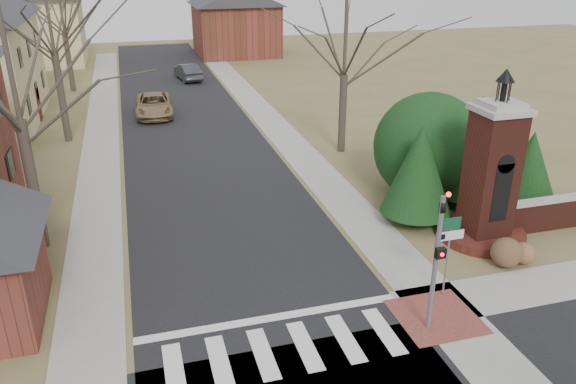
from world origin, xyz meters
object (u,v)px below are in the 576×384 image
object	(u,v)px
traffic_signal_pole	(438,251)
pickup_truck	(154,105)
sign_post	(449,241)
distant_car	(188,72)
brick_gate_monument	(489,186)

from	to	relation	value
traffic_signal_pole	pickup_truck	bearing A→B (deg)	103.52
sign_post	pickup_truck	bearing A→B (deg)	107.13
traffic_signal_pole	pickup_truck	world-z (taller)	traffic_signal_pole
traffic_signal_pole	distant_car	xyz separation A→B (m)	(-2.70, 36.02, -1.90)
sign_post	distant_car	xyz separation A→B (m)	(-3.99, 34.61, -1.26)
pickup_truck	distant_car	world-z (taller)	pickup_truck
traffic_signal_pole	distant_car	size ratio (longest dim) A/B	1.08
brick_gate_monument	distant_car	xyz separation A→B (m)	(-7.40, 31.60, -1.48)
pickup_truck	distant_car	distance (m)	11.02
traffic_signal_pole	sign_post	bearing A→B (deg)	47.57
brick_gate_monument	sign_post	bearing A→B (deg)	-138.58
sign_post	pickup_truck	xyz separation A→B (m)	(-7.44, 24.14, -1.25)
sign_post	pickup_truck	size ratio (longest dim) A/B	0.54
brick_gate_monument	distant_car	world-z (taller)	brick_gate_monument
brick_gate_monument	pickup_truck	bearing A→B (deg)	117.17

